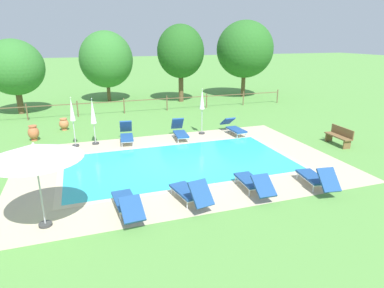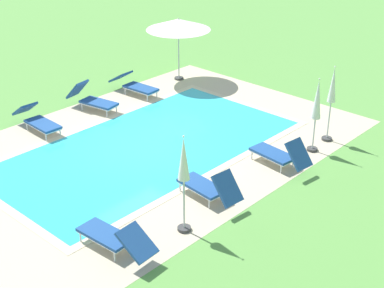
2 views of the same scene
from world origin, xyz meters
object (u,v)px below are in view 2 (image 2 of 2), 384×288
at_px(sun_lounger_south_far, 114,237).
at_px(patio_umbrella_closed_row_mid_east, 317,104).
at_px(sun_lounger_north_near_steps, 135,85).
at_px(patio_umbrella_closed_row_mid_west, 184,167).
at_px(sun_lounger_north_mid, 38,120).
at_px(sun_lounger_south_near_corner, 280,154).
at_px(sun_lounger_north_far, 209,187).
at_px(patio_umbrella_closed_row_west, 332,92).
at_px(sun_lounger_south_mid, 92,99).
at_px(patio_umbrella_open_foreground, 178,25).

xyz_separation_m(sun_lounger_south_far, patio_umbrella_closed_row_mid_east, (-7.18, 0.55, 1.12)).
height_order(sun_lounger_north_near_steps, patio_umbrella_closed_row_mid_west, patio_umbrella_closed_row_mid_west).
xyz_separation_m(sun_lounger_north_mid, sun_lounger_south_near_corner, (-3.21, 7.04, 0.03)).
distance_m(sun_lounger_north_mid, sun_lounger_north_far, 6.78).
bearing_deg(patio_umbrella_closed_row_west, sun_lounger_north_mid, -51.64).
xyz_separation_m(sun_lounger_south_mid, patio_umbrella_closed_row_mid_west, (3.11, 7.28, 1.29)).
distance_m(sun_lounger_south_far, patio_umbrella_closed_row_mid_east, 7.29).
distance_m(sun_lounger_north_near_steps, patio_umbrella_closed_row_mid_west, 9.00).
height_order(sun_lounger_north_mid, sun_lounger_south_far, sun_lounger_south_far).
bearing_deg(sun_lounger_north_mid, sun_lounger_south_near_corner, 114.49).
height_order(sun_lounger_north_mid, sun_lounger_south_near_corner, sun_lounger_south_near_corner).
bearing_deg(sun_lounger_south_mid, sun_lounger_north_far, 75.75).
bearing_deg(patio_umbrella_open_foreground, sun_lounger_north_near_steps, -1.82).
relative_size(sun_lounger_north_near_steps, patio_umbrella_closed_row_mid_west, 0.85).
bearing_deg(sun_lounger_south_mid, sun_lounger_south_far, 54.80).
height_order(sun_lounger_north_near_steps, patio_umbrella_closed_row_mid_east, patio_umbrella_closed_row_mid_east).
bearing_deg(patio_umbrella_closed_row_mid_west, sun_lounger_south_far, -19.43).
height_order(sun_lounger_north_far, sun_lounger_south_far, sun_lounger_north_far).
height_order(sun_lounger_south_near_corner, patio_umbrella_closed_row_mid_west, patio_umbrella_closed_row_mid_west).
xyz_separation_m(sun_lounger_north_mid, sun_lounger_south_mid, (-2.26, -0.07, 0.02)).
bearing_deg(patio_umbrella_closed_row_west, patio_umbrella_closed_row_mid_west, 0.72).
bearing_deg(patio_umbrella_open_foreground, sun_lounger_south_mid, -0.62).
xyz_separation_m(patio_umbrella_closed_row_mid_west, patio_umbrella_closed_row_mid_east, (-5.56, -0.02, -0.19)).
xyz_separation_m(sun_lounger_north_near_steps, patio_umbrella_closed_row_west, (-1.40, 7.22, 1.22)).
relative_size(sun_lounger_south_far, patio_umbrella_closed_row_west, 0.86).
xyz_separation_m(sun_lounger_north_near_steps, sun_lounger_south_mid, (1.98, 0.03, 0.03)).
bearing_deg(patio_umbrella_closed_row_mid_east, sun_lounger_north_far, -5.74).
bearing_deg(sun_lounger_north_far, sun_lounger_south_far, -2.46).
bearing_deg(sun_lounger_south_far, sun_lounger_north_mid, -110.44).
bearing_deg(sun_lounger_north_near_steps, sun_lounger_south_mid, 0.74).
height_order(patio_umbrella_open_foreground, patio_umbrella_closed_row_mid_east, patio_umbrella_open_foreground).
bearing_deg(patio_umbrella_closed_row_mid_east, patio_umbrella_closed_row_west, -176.30).
bearing_deg(patio_umbrella_open_foreground, sun_lounger_south_near_corner, 65.08).
height_order(sun_lounger_north_mid, patio_umbrella_closed_row_mid_west, patio_umbrella_closed_row_mid_west).
relative_size(sun_lounger_north_near_steps, sun_lounger_north_mid, 1.02).
bearing_deg(patio_umbrella_closed_row_mid_west, sun_lounger_south_near_corner, -177.72).
relative_size(sun_lounger_north_mid, sun_lounger_south_far, 1.00).
height_order(sun_lounger_north_near_steps, sun_lounger_south_near_corner, sun_lounger_south_near_corner).
distance_m(sun_lounger_north_far, patio_umbrella_closed_row_mid_east, 4.35).
height_order(sun_lounger_south_near_corner, sun_lounger_south_far, sun_lounger_south_near_corner).
xyz_separation_m(patio_umbrella_closed_row_west, patio_umbrella_closed_row_mid_west, (6.49, 0.08, 0.10)).
xyz_separation_m(sun_lounger_south_near_corner, sun_lounger_south_far, (5.68, -0.41, -0.03)).
bearing_deg(patio_umbrella_closed_row_west, patio_umbrella_open_foreground, -96.83).
distance_m(sun_lounger_south_mid, sun_lounger_south_far, 8.21).
bearing_deg(sun_lounger_south_mid, patio_umbrella_closed_row_mid_east, 108.67).
bearing_deg(sun_lounger_north_near_steps, patio_umbrella_closed_row_mid_west, 55.14).
height_order(sun_lounger_north_near_steps, patio_umbrella_open_foreground, patio_umbrella_open_foreground).
bearing_deg(sun_lounger_south_mid, sun_lounger_north_near_steps, -179.26).
xyz_separation_m(sun_lounger_north_mid, patio_umbrella_open_foreground, (-6.49, -0.03, 1.82)).
bearing_deg(sun_lounger_south_near_corner, sun_lounger_south_mid, -82.40).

